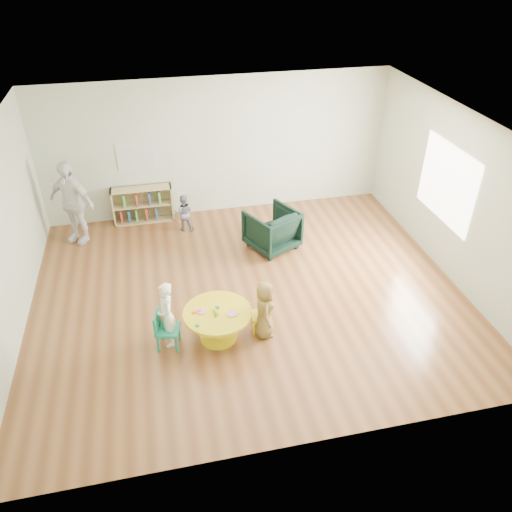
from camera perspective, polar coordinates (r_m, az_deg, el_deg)
The scene contains 11 objects.
room at distance 7.35m, azimuth -0.96°, elevation 7.58°, with size 7.10×7.00×2.80m.
activity_table at distance 7.31m, azimuth -4.39°, elevation -7.30°, with size 0.99×0.99×0.54m.
kid_chair_left at distance 7.30m, azimuth -10.42°, elevation -8.13°, with size 0.40×0.40×0.61m.
kid_chair_right at distance 7.49m, azimuth 0.77°, elevation -6.66°, with size 0.28×0.28×0.51m.
bookshelf at distance 10.48m, azimuth -12.87°, elevation 5.77°, with size 1.20×0.30×0.75m.
alphabet_poster at distance 10.18m, azimuth -13.52°, elevation 10.99°, with size 0.74×0.01×0.54m.
armchair at distance 9.31m, azimuth 1.84°, elevation 3.08°, with size 0.82×0.85×0.77m, color black.
child_left at distance 7.21m, azimuth -10.19°, elevation -6.65°, with size 0.38×0.25×1.05m, color white.
child_right at distance 7.28m, azimuth 0.97°, elevation -6.14°, with size 0.45×0.30×0.93m, color gold.
toddler at distance 9.98m, azimuth -8.25°, elevation 4.93°, with size 0.37×0.29×0.77m, color #19233F.
adult_caretaker at distance 9.94m, azimuth -20.32°, elevation 5.75°, with size 0.95×0.40×1.62m, color white.
Camera 1 is at (-1.28, -6.47, 5.12)m, focal length 35.00 mm.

